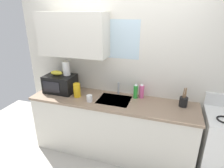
{
  "coord_description": "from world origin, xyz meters",
  "views": [
    {
      "loc": [
        0.76,
        -2.36,
        2.13
      ],
      "look_at": [
        0.0,
        0.0,
        1.15
      ],
      "focal_mm": 30.49,
      "sensor_mm": 36.0,
      "label": 1
    }
  ],
  "objects_px": {
    "paper_towel_roll": "(66,68)",
    "cereal_canister": "(77,90)",
    "dish_soap_bottle_pink": "(142,91)",
    "utensil_crock": "(183,101)",
    "mug_white": "(89,98)",
    "microwave": "(60,83)",
    "banana_bunch": "(57,73)",
    "dish_soap_bottle_green": "(136,91)"
  },
  "relations": [
    {
      "from": "paper_towel_roll",
      "to": "cereal_canister",
      "type": "height_order",
      "value": "paper_towel_roll"
    },
    {
      "from": "dish_soap_bottle_pink",
      "to": "utensil_crock",
      "type": "distance_m",
      "value": 0.59
    },
    {
      "from": "paper_towel_roll",
      "to": "dish_soap_bottle_pink",
      "type": "distance_m",
      "value": 1.2
    },
    {
      "from": "mug_white",
      "to": "utensil_crock",
      "type": "xyz_separation_m",
      "value": [
        1.27,
        0.26,
        0.02
      ]
    },
    {
      "from": "microwave",
      "to": "mug_white",
      "type": "relative_size",
      "value": 4.84
    },
    {
      "from": "cereal_canister",
      "to": "utensil_crock",
      "type": "height_order",
      "value": "utensil_crock"
    },
    {
      "from": "utensil_crock",
      "to": "paper_towel_roll",
      "type": "bearing_deg",
      "value": -179.35
    },
    {
      "from": "dish_soap_bottle_pink",
      "to": "mug_white",
      "type": "height_order",
      "value": "dish_soap_bottle_pink"
    },
    {
      "from": "cereal_canister",
      "to": "microwave",
      "type": "bearing_deg",
      "value": 163.87
    },
    {
      "from": "banana_bunch",
      "to": "dish_soap_bottle_green",
      "type": "relative_size",
      "value": 0.86
    },
    {
      "from": "microwave",
      "to": "dish_soap_bottle_pink",
      "type": "height_order",
      "value": "microwave"
    },
    {
      "from": "microwave",
      "to": "paper_towel_roll",
      "type": "relative_size",
      "value": 2.09
    },
    {
      "from": "dish_soap_bottle_green",
      "to": "banana_bunch",
      "type": "bearing_deg",
      "value": -174.18
    },
    {
      "from": "paper_towel_roll",
      "to": "utensil_crock",
      "type": "xyz_separation_m",
      "value": [
        1.75,
        0.02,
        -0.31
      ]
    },
    {
      "from": "microwave",
      "to": "paper_towel_roll",
      "type": "xyz_separation_m",
      "value": [
        0.1,
        0.05,
        0.24
      ]
    },
    {
      "from": "dish_soap_bottle_green",
      "to": "mug_white",
      "type": "xyz_separation_m",
      "value": [
        -0.6,
        -0.32,
        -0.06
      ]
    },
    {
      "from": "paper_towel_roll",
      "to": "dish_soap_bottle_green",
      "type": "relative_size",
      "value": 0.95
    },
    {
      "from": "banana_bunch",
      "to": "dish_soap_bottle_pink",
      "type": "xyz_separation_m",
      "value": [
        1.31,
        0.16,
        -0.2
      ]
    },
    {
      "from": "dish_soap_bottle_pink",
      "to": "microwave",
      "type": "bearing_deg",
      "value": -172.52
    },
    {
      "from": "dish_soap_bottle_green",
      "to": "dish_soap_bottle_pink",
      "type": "height_order",
      "value": "dish_soap_bottle_green"
    },
    {
      "from": "dish_soap_bottle_pink",
      "to": "cereal_canister",
      "type": "distance_m",
      "value": 0.96
    },
    {
      "from": "paper_towel_roll",
      "to": "mug_white",
      "type": "xyz_separation_m",
      "value": [
        0.48,
        -0.24,
        -0.33
      ]
    },
    {
      "from": "mug_white",
      "to": "microwave",
      "type": "bearing_deg",
      "value": 162.03
    },
    {
      "from": "microwave",
      "to": "cereal_canister",
      "type": "height_order",
      "value": "microwave"
    },
    {
      "from": "dish_soap_bottle_green",
      "to": "utensil_crock",
      "type": "height_order",
      "value": "utensil_crock"
    },
    {
      "from": "banana_bunch",
      "to": "mug_white",
      "type": "distance_m",
      "value": 0.71
    },
    {
      "from": "dish_soap_bottle_green",
      "to": "cereal_canister",
      "type": "relative_size",
      "value": 1.12
    },
    {
      "from": "microwave",
      "to": "cereal_canister",
      "type": "relative_size",
      "value": 2.21
    },
    {
      "from": "paper_towel_roll",
      "to": "utensil_crock",
      "type": "bearing_deg",
      "value": 0.65
    },
    {
      "from": "dish_soap_bottle_green",
      "to": "cereal_canister",
      "type": "xyz_separation_m",
      "value": [
        -0.84,
        -0.23,
        -0.01
      ]
    },
    {
      "from": "paper_towel_roll",
      "to": "cereal_canister",
      "type": "distance_m",
      "value": 0.4
    },
    {
      "from": "banana_bunch",
      "to": "utensil_crock",
      "type": "relative_size",
      "value": 0.74
    },
    {
      "from": "banana_bunch",
      "to": "paper_towel_roll",
      "type": "bearing_deg",
      "value": 18.43
    },
    {
      "from": "banana_bunch",
      "to": "paper_towel_roll",
      "type": "xyz_separation_m",
      "value": [
        0.15,
        0.05,
        0.08
      ]
    },
    {
      "from": "mug_white",
      "to": "cereal_canister",
      "type": "bearing_deg",
      "value": 159.49
    },
    {
      "from": "cereal_canister",
      "to": "mug_white",
      "type": "height_order",
      "value": "cereal_canister"
    },
    {
      "from": "dish_soap_bottle_green",
      "to": "cereal_canister",
      "type": "height_order",
      "value": "dish_soap_bottle_green"
    },
    {
      "from": "microwave",
      "to": "mug_white",
      "type": "height_order",
      "value": "microwave"
    },
    {
      "from": "banana_bunch",
      "to": "microwave",
      "type": "bearing_deg",
      "value": -1.8
    },
    {
      "from": "cereal_canister",
      "to": "utensil_crock",
      "type": "relative_size",
      "value": 0.77
    },
    {
      "from": "microwave",
      "to": "paper_towel_roll",
      "type": "height_order",
      "value": "paper_towel_roll"
    },
    {
      "from": "microwave",
      "to": "dish_soap_bottle_pink",
      "type": "relative_size",
      "value": 2.01
    }
  ]
}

